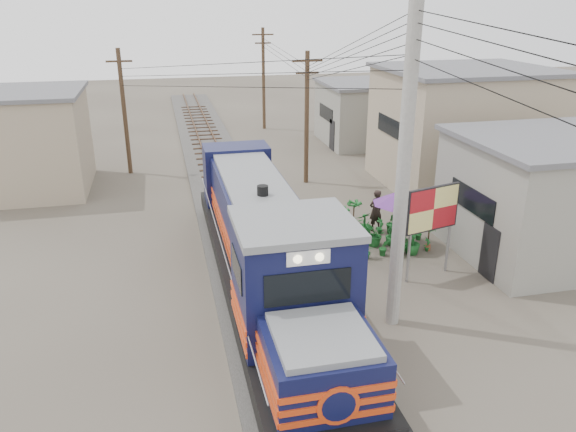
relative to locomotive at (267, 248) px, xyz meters
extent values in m
plane|color=#473F35|center=(0.00, -1.93, -1.80)|extent=(120.00, 120.00, 0.00)
cube|color=#595651|center=(0.00, 8.07, -1.72)|extent=(3.60, 70.00, 0.16)
cube|color=#51331E|center=(-0.54, 8.07, -1.54)|extent=(0.08, 70.00, 0.12)
cube|color=#51331E|center=(0.54, 8.07, -1.54)|extent=(0.08, 70.00, 0.12)
cube|color=black|center=(0.00, 0.05, -1.00)|extent=(3.03, 16.72, 0.57)
cube|color=black|center=(0.00, -5.17, -1.32)|extent=(2.30, 3.34, 0.68)
cube|color=black|center=(0.00, 5.28, -1.32)|extent=(2.30, 3.34, 0.68)
cube|color=#0F1237|center=(0.00, -6.43, -0.12)|extent=(2.49, 2.51, 1.57)
cube|color=#0F1237|center=(0.00, -3.81, 0.72)|extent=(2.97, 2.72, 3.24)
cube|color=slate|center=(0.00, -3.81, 2.39)|extent=(3.03, 2.85, 0.19)
cube|color=black|center=(0.00, -5.18, 1.29)|extent=(2.12, 0.06, 0.84)
cube|color=white|center=(0.00, -5.19, 2.08)|extent=(1.05, 0.06, 0.37)
cube|color=#0F1237|center=(0.00, 2.67, 0.30)|extent=(2.36, 10.24, 2.40)
cube|color=slate|center=(0.00, 2.67, 1.56)|extent=(2.12, 10.24, 0.19)
cube|color=red|center=(0.00, 0.05, -0.43)|extent=(3.07, 16.72, 0.15)
cube|color=red|center=(0.00, 0.05, -0.12)|extent=(3.07, 16.72, 0.15)
cube|color=red|center=(0.00, 0.05, 0.20)|extent=(3.07, 16.72, 0.15)
cylinder|color=#9E9B93|center=(3.50, -2.43, 3.20)|extent=(0.40, 0.40, 10.00)
cylinder|color=#4C3826|center=(4.50, 12.07, 1.70)|extent=(0.24, 0.24, 7.00)
cube|color=#4C3826|center=(4.50, 12.07, 4.70)|extent=(1.60, 0.10, 0.10)
cube|color=#4C3826|center=(4.50, 12.07, 4.10)|extent=(1.20, 0.10, 0.10)
cylinder|color=#4C3826|center=(4.80, 26.07, 1.95)|extent=(0.24, 0.24, 7.50)
cube|color=#4C3826|center=(4.80, 26.07, 5.20)|extent=(1.60, 0.10, 0.10)
cube|color=#4C3826|center=(4.80, 26.07, 4.60)|extent=(1.20, 0.10, 0.10)
cylinder|color=#4C3826|center=(-5.00, 16.07, 1.70)|extent=(0.24, 0.24, 7.00)
cube|color=#4C3826|center=(-5.00, 16.07, 4.70)|extent=(1.60, 0.10, 0.10)
cube|color=#4C3826|center=(-5.00, 16.07, 4.10)|extent=(1.20, 0.10, 0.10)
cube|color=gray|center=(11.50, 1.07, 0.45)|extent=(7.00, 6.00, 4.50)
cube|color=slate|center=(11.50, 1.07, 2.80)|extent=(7.35, 6.30, 0.20)
cube|color=black|center=(7.98, 1.07, 0.68)|extent=(0.05, 3.00, 0.90)
cube|color=gray|center=(12.50, 10.07, 1.20)|extent=(8.00, 7.00, 6.00)
cube|color=slate|center=(12.50, 10.07, 4.30)|extent=(8.40, 7.35, 0.20)
cube|color=black|center=(8.48, 10.07, 1.50)|extent=(0.05, 3.50, 0.90)
cube|color=gray|center=(11.00, 20.07, 0.20)|extent=(6.00, 6.00, 4.00)
cube|color=slate|center=(11.00, 20.07, 2.30)|extent=(6.30, 6.30, 0.20)
cube|color=black|center=(7.98, 20.07, 0.40)|extent=(0.05, 3.00, 0.90)
cube|color=gray|center=(-10.00, 14.07, 0.70)|extent=(6.00, 6.00, 5.00)
cube|color=slate|center=(-10.00, 14.07, 3.30)|extent=(6.30, 6.30, 0.20)
cylinder|color=#99999E|center=(5.06, -0.05, -0.53)|extent=(0.10, 0.10, 2.53)
cylinder|color=#99999E|center=(6.82, 0.43, -0.53)|extent=(0.10, 0.10, 2.53)
cube|color=black|center=(5.94, 0.19, 0.84)|extent=(2.18, 0.70, 1.62)
cube|color=#AF1720|center=(5.94, 0.16, 0.84)|extent=(2.07, 0.63, 1.52)
cylinder|color=black|center=(5.95, 3.03, -1.75)|extent=(0.43, 0.43, 0.10)
cylinder|color=#99999E|center=(5.95, 3.03, -0.73)|extent=(0.05, 0.05, 2.13)
cone|color=#5E297B|center=(5.95, 3.03, 0.28)|extent=(2.37, 2.37, 0.53)
imported|color=black|center=(5.69, 4.73, -0.87)|extent=(0.78, 0.63, 1.85)
imported|color=#1D6527|center=(4.36, 2.10, -1.34)|extent=(0.58, 0.54, 0.92)
imported|color=#1D6527|center=(5.08, 2.19, -1.45)|extent=(0.43, 0.37, 0.69)
imported|color=#1D6527|center=(5.72, 2.11, -1.34)|extent=(0.95, 1.01, 0.90)
imported|color=#1D6527|center=(6.23, 2.09, -1.25)|extent=(0.78, 0.78, 1.09)
imported|color=#1D6527|center=(6.93, 2.18, -1.49)|extent=(0.38, 0.37, 0.60)
imported|color=#1D6527|center=(4.42, 3.30, -1.47)|extent=(0.42, 0.37, 0.65)
imported|color=#1D6527|center=(5.08, 3.12, -1.29)|extent=(0.91, 1.02, 1.02)
imported|color=#1D6527|center=(5.78, 3.09, -1.34)|extent=(0.62, 0.62, 0.90)
imported|color=#1D6527|center=(6.41, 3.28, -1.44)|extent=(0.41, 0.45, 0.70)
imported|color=#1D6527|center=(7.12, 3.30, -1.48)|extent=(0.42, 0.44, 0.64)
imported|color=#1D6527|center=(4.45, 4.20, -1.25)|extent=(1.24, 1.17, 1.10)
imported|color=#1D6527|center=(5.07, 4.31, -1.28)|extent=(0.76, 0.76, 1.03)
imported|color=#1D6527|center=(5.75, 4.28, -1.43)|extent=(0.46, 0.43, 0.73)
imported|color=#1D6527|center=(6.29, 4.23, -1.31)|extent=(0.67, 0.63, 0.96)
camera|label=1|loc=(-3.09, -16.53, 7.67)|focal=35.00mm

